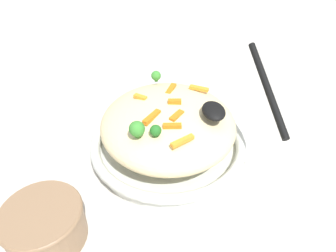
{
  "coord_description": "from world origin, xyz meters",
  "views": [
    {
      "loc": [
        0.45,
        -0.05,
        0.43
      ],
      "look_at": [
        0.0,
        0.0,
        0.07
      ],
      "focal_mm": 32.07,
      "sensor_mm": 36.0,
      "label": 1
    }
  ],
  "objects": [
    {
      "name": "carrot_piece_6",
      "position": [
        0.03,
        -0.03,
        0.12
      ],
      "size": [
        0.04,
        0.03,
        0.01
      ],
      "primitive_type": "cube",
      "rotation": [
        0.0,
        0.0,
        2.44
      ],
      "color": "orange",
      "rests_on": "pasta_mound"
    },
    {
      "name": "carrot_piece_5",
      "position": [
        0.1,
        0.01,
        0.12
      ],
      "size": [
        0.03,
        0.04,
        0.01
      ],
      "primitive_type": "cube",
      "rotation": [
        0.0,
        0.0,
        5.2
      ],
      "color": "orange",
      "rests_on": "pasta_mound"
    },
    {
      "name": "broccoli_floret_1",
      "position": [
        -0.1,
        -0.01,
        0.12
      ],
      "size": [
        0.02,
        0.02,
        0.02
      ],
      "color": "#377928",
      "rests_on": "pasta_mound"
    },
    {
      "name": "carrot_piece_1",
      "position": [
        0.06,
        -0.0,
        0.12
      ],
      "size": [
        0.01,
        0.03,
        0.01
      ],
      "primitive_type": "cube",
      "rotation": [
        0.0,
        0.0,
        4.63
      ],
      "color": "orange",
      "rests_on": "pasta_mound"
    },
    {
      "name": "carrot_piece_2",
      "position": [
        0.03,
        0.01,
        0.12
      ],
      "size": [
        0.03,
        0.03,
        0.01
      ],
      "primitive_type": "cube",
      "rotation": [
        0.0,
        0.0,
        2.41
      ],
      "color": "orange",
      "rests_on": "pasta_mound"
    },
    {
      "name": "ground_plane",
      "position": [
        0.0,
        0.0,
        0.0
      ],
      "size": [
        2.4,
        2.4,
        0.0
      ],
      "primitive_type": "plane",
      "color": "beige"
    },
    {
      "name": "broccoli_floret_0",
      "position": [
        0.07,
        -0.03,
        0.12
      ],
      "size": [
        0.02,
        0.02,
        0.02
      ],
      "color": "#205B1C",
      "rests_on": "pasta_mound"
    },
    {
      "name": "broccoli_floret_2",
      "position": [
        0.07,
        -0.06,
        0.13
      ],
      "size": [
        0.03,
        0.03,
        0.03
      ],
      "color": "#377928",
      "rests_on": "pasta_mound"
    },
    {
      "name": "serving_spoon",
      "position": [
        0.04,
        0.11,
        0.14
      ],
      "size": [
        0.18,
        0.12,
        0.09
      ],
      "color": "black",
      "rests_on": "pasta_mound"
    },
    {
      "name": "companion_bowl",
      "position": [
        0.17,
        -0.21,
        0.04
      ],
      "size": [
        0.12,
        0.12,
        0.07
      ],
      "color": "#8C6B4C",
      "rests_on": "ground_plane"
    },
    {
      "name": "serving_bowl",
      "position": [
        0.0,
        0.0,
        0.02
      ],
      "size": [
        0.31,
        0.31,
        0.04
      ],
      "color": "silver",
      "rests_on": "ground_plane"
    },
    {
      "name": "pasta_mound",
      "position": [
        0.0,
        0.0,
        0.08
      ],
      "size": [
        0.27,
        0.26,
        0.08
      ],
      "primitive_type": "ellipsoid",
      "color": "beige",
      "rests_on": "serving_bowl"
    },
    {
      "name": "carrot_piece_4",
      "position": [
        -0.04,
        -0.05,
        0.12
      ],
      "size": [
        0.02,
        0.03,
        0.01
      ],
      "primitive_type": "cube",
      "rotation": [
        0.0,
        0.0,
        0.94
      ],
      "color": "orange",
      "rests_on": "pasta_mound"
    },
    {
      "name": "carrot_piece_0",
      "position": [
        -0.06,
        0.07,
        0.12
      ],
      "size": [
        0.03,
        0.04,
        0.01
      ],
      "primitive_type": "cube",
      "rotation": [
        0.0,
        0.0,
        1.07
      ],
      "color": "orange",
      "rests_on": "pasta_mound"
    },
    {
      "name": "carrot_piece_7",
      "position": [
        -0.06,
        0.01,
        0.12
      ],
      "size": [
        0.04,
        0.03,
        0.01
      ],
      "primitive_type": "cube",
      "rotation": [
        0.0,
        0.0,
        5.84
      ],
      "color": "orange",
      "rests_on": "pasta_mound"
    },
    {
      "name": "carrot_piece_3",
      "position": [
        -0.01,
        0.01,
        0.12
      ],
      "size": [
        0.01,
        0.03,
        0.01
      ],
      "primitive_type": "cube",
      "rotation": [
        0.0,
        0.0,
        4.6
      ],
      "color": "orange",
      "rests_on": "pasta_mound"
    }
  ]
}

